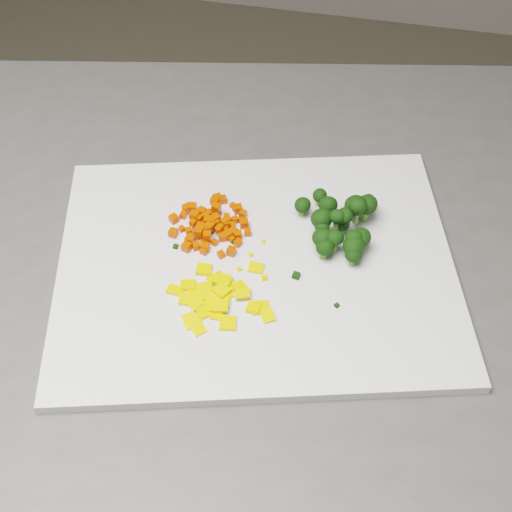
% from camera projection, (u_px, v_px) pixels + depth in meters
% --- Properties ---
extents(ground, '(4.00, 4.00, 0.00)m').
position_uv_depth(ground, '(128.00, 488.00, 1.54)').
color(ground, '#766853').
rests_on(ground, ground).
extents(counter_block, '(1.17, 0.92, 0.90)m').
position_uv_depth(counter_block, '(288.00, 441.00, 1.13)').
color(counter_block, '#474744').
rests_on(counter_block, ground).
extents(cutting_board, '(0.50, 0.43, 0.01)m').
position_uv_depth(cutting_board, '(256.00, 265.00, 0.77)').
color(cutting_board, silver).
rests_on(cutting_board, counter_block).
extents(carrot_pile, '(0.09, 0.09, 0.03)m').
position_uv_depth(carrot_pile, '(211.00, 220.00, 0.79)').
color(carrot_pile, red).
rests_on(carrot_pile, cutting_board).
extents(pepper_pile, '(0.11, 0.11, 0.02)m').
position_uv_depth(pepper_pile, '(226.00, 294.00, 0.73)').
color(pepper_pile, yellow).
rests_on(pepper_pile, cutting_board).
extents(broccoli_pile, '(0.11, 0.11, 0.05)m').
position_uv_depth(broccoli_pile, '(346.00, 220.00, 0.77)').
color(broccoli_pile, black).
rests_on(broccoli_pile, cutting_board).
extents(carrot_cube_0, '(0.01, 0.01, 0.01)m').
position_uv_depth(carrot_cube_0, '(216.00, 208.00, 0.80)').
color(carrot_cube_0, red).
rests_on(carrot_cube_0, carrot_pile).
extents(carrot_cube_1, '(0.01, 0.01, 0.01)m').
position_uv_depth(carrot_cube_1, '(194.00, 216.00, 0.80)').
color(carrot_cube_1, red).
rests_on(carrot_cube_1, carrot_pile).
extents(carrot_cube_2, '(0.01, 0.01, 0.01)m').
position_uv_depth(carrot_cube_2, '(235.00, 220.00, 0.80)').
color(carrot_cube_2, red).
rests_on(carrot_cube_2, carrot_pile).
extents(carrot_cube_3, '(0.01, 0.01, 0.01)m').
position_uv_depth(carrot_cube_3, '(233.00, 232.00, 0.79)').
color(carrot_cube_3, red).
rests_on(carrot_cube_3, carrot_pile).
extents(carrot_cube_4, '(0.01, 0.01, 0.01)m').
position_uv_depth(carrot_cube_4, '(202.00, 212.00, 0.80)').
color(carrot_cube_4, red).
rests_on(carrot_cube_4, carrot_pile).
extents(carrot_cube_5, '(0.01, 0.01, 0.01)m').
position_uv_depth(carrot_cube_5, '(199.00, 218.00, 0.79)').
color(carrot_cube_5, red).
rests_on(carrot_cube_5, carrot_pile).
extents(carrot_cube_6, '(0.01, 0.01, 0.01)m').
position_uv_depth(carrot_cube_6, '(190.00, 240.00, 0.78)').
color(carrot_cube_6, red).
rests_on(carrot_cube_6, carrot_pile).
extents(carrot_cube_7, '(0.01, 0.01, 0.01)m').
position_uv_depth(carrot_cube_7, '(227.00, 235.00, 0.79)').
color(carrot_cube_7, red).
rests_on(carrot_cube_7, carrot_pile).
extents(carrot_cube_8, '(0.01, 0.01, 0.01)m').
position_uv_depth(carrot_cube_8, '(189.00, 231.00, 0.79)').
color(carrot_cube_8, red).
rests_on(carrot_cube_8, carrot_pile).
extents(carrot_cube_9, '(0.01, 0.01, 0.01)m').
position_uv_depth(carrot_cube_9, '(174.00, 219.00, 0.80)').
color(carrot_cube_9, red).
rests_on(carrot_cube_9, carrot_pile).
extents(carrot_cube_10, '(0.01, 0.01, 0.01)m').
position_uv_depth(carrot_cube_10, '(231.00, 251.00, 0.77)').
color(carrot_cube_10, red).
rests_on(carrot_cube_10, carrot_pile).
extents(carrot_cube_11, '(0.01, 0.01, 0.01)m').
position_uv_depth(carrot_cube_11, '(205.00, 247.00, 0.78)').
color(carrot_cube_11, red).
rests_on(carrot_cube_11, carrot_pile).
extents(carrot_cube_12, '(0.01, 0.01, 0.01)m').
position_uv_depth(carrot_cube_12, '(209.00, 225.00, 0.79)').
color(carrot_cube_12, red).
rests_on(carrot_cube_12, carrot_pile).
extents(carrot_cube_13, '(0.01, 0.01, 0.01)m').
position_uv_depth(carrot_cube_13, '(215.00, 242.00, 0.78)').
color(carrot_cube_13, red).
rests_on(carrot_cube_13, carrot_pile).
extents(carrot_cube_14, '(0.01, 0.01, 0.01)m').
position_uv_depth(carrot_cube_14, '(213.00, 223.00, 0.80)').
color(carrot_cube_14, red).
rests_on(carrot_cube_14, carrot_pile).
extents(carrot_cube_15, '(0.01, 0.01, 0.01)m').
position_uv_depth(carrot_cube_15, '(214.00, 223.00, 0.79)').
color(carrot_cube_15, red).
rests_on(carrot_cube_15, carrot_pile).
extents(carrot_cube_16, '(0.01, 0.01, 0.01)m').
position_uv_depth(carrot_cube_16, '(248.00, 232.00, 0.79)').
color(carrot_cube_16, red).
rests_on(carrot_cube_16, carrot_pile).
extents(carrot_cube_17, '(0.01, 0.01, 0.01)m').
position_uv_depth(carrot_cube_17, '(205.00, 229.00, 0.79)').
color(carrot_cube_17, red).
rests_on(carrot_cube_17, carrot_pile).
extents(carrot_cube_18, '(0.01, 0.01, 0.01)m').
position_uv_depth(carrot_cube_18, '(225.00, 229.00, 0.79)').
color(carrot_cube_18, red).
rests_on(carrot_cube_18, carrot_pile).
extents(carrot_cube_19, '(0.01, 0.01, 0.01)m').
position_uv_depth(carrot_cube_19, '(206.00, 216.00, 0.80)').
color(carrot_cube_19, red).
rests_on(carrot_cube_19, carrot_pile).
extents(carrot_cube_20, '(0.01, 0.01, 0.01)m').
position_uv_depth(carrot_cube_20, '(200.00, 226.00, 0.79)').
color(carrot_cube_20, red).
rests_on(carrot_cube_20, carrot_pile).
extents(carrot_cube_21, '(0.01, 0.01, 0.01)m').
position_uv_depth(carrot_cube_21, '(197.00, 246.00, 0.78)').
color(carrot_cube_21, red).
rests_on(carrot_cube_21, carrot_pile).
extents(carrot_cube_22, '(0.01, 0.01, 0.01)m').
position_uv_depth(carrot_cube_22, '(232.00, 231.00, 0.79)').
color(carrot_cube_22, red).
rests_on(carrot_cube_22, carrot_pile).
extents(carrot_cube_23, '(0.01, 0.01, 0.01)m').
position_uv_depth(carrot_cube_23, '(232.00, 239.00, 0.79)').
color(carrot_cube_23, red).
rests_on(carrot_cube_23, carrot_pile).
extents(carrot_cube_24, '(0.01, 0.01, 0.01)m').
position_uv_depth(carrot_cube_24, '(186.00, 211.00, 0.81)').
color(carrot_cube_24, red).
rests_on(carrot_cube_24, carrot_pile).
extents(carrot_cube_25, '(0.01, 0.01, 0.01)m').
position_uv_depth(carrot_cube_25, '(222.00, 237.00, 0.79)').
color(carrot_cube_25, red).
rests_on(carrot_cube_25, carrot_pile).
extents(carrot_cube_26, '(0.01, 0.01, 0.01)m').
position_uv_depth(carrot_cube_26, '(238.00, 209.00, 0.81)').
color(carrot_cube_26, red).
rests_on(carrot_cube_26, carrot_pile).
extents(carrot_cube_27, '(0.01, 0.01, 0.01)m').
position_uv_depth(carrot_cube_27, '(209.00, 227.00, 0.79)').
color(carrot_cube_27, red).
rests_on(carrot_cube_27, carrot_pile).
extents(carrot_cube_28, '(0.01, 0.01, 0.01)m').
position_uv_depth(carrot_cube_28, '(215.00, 215.00, 0.81)').
color(carrot_cube_28, red).
rests_on(carrot_cube_28, carrot_pile).
extents(carrot_cube_29, '(0.01, 0.01, 0.01)m').
position_uv_depth(carrot_cube_29, '(204.00, 243.00, 0.78)').
color(carrot_cube_29, red).
rests_on(carrot_cube_29, carrot_pile).
extents(carrot_cube_30, '(0.01, 0.01, 0.01)m').
position_uv_depth(carrot_cube_30, '(236.00, 209.00, 0.82)').
color(carrot_cube_30, red).
rests_on(carrot_cube_30, carrot_pile).
extents(carrot_cube_31, '(0.01, 0.01, 0.01)m').
position_uv_depth(carrot_cube_31, '(232.00, 226.00, 0.80)').
color(carrot_cube_31, red).
rests_on(carrot_cube_31, carrot_pile).
extents(carrot_cube_32, '(0.01, 0.01, 0.01)m').
position_uv_depth(carrot_cube_32, '(221.00, 254.00, 0.77)').
color(carrot_cube_32, red).
rests_on(carrot_cube_32, carrot_pile).
extents(carrot_cube_33, '(0.01, 0.01, 0.01)m').
position_uv_depth(carrot_cube_33, '(199.00, 232.00, 0.78)').
color(carrot_cube_33, red).
rests_on(carrot_cube_33, carrot_pile).
extents(carrot_cube_34, '(0.01, 0.01, 0.01)m').
position_uv_depth(carrot_cube_34, '(183.00, 215.00, 0.81)').
color(carrot_cube_34, red).
rests_on(carrot_cube_34, carrot_pile).
extents(carrot_cube_35, '(0.01, 0.01, 0.01)m').
position_uv_depth(carrot_cube_35, '(238.00, 242.00, 0.78)').
color(carrot_cube_35, red).
rests_on(carrot_cube_35, carrot_pile).
extents(carrot_cube_36, '(0.01, 0.01, 0.01)m').
position_uv_depth(carrot_cube_36, '(204.00, 225.00, 0.80)').
color(carrot_cube_36, red).
rests_on(carrot_cube_36, carrot_pile).
extents(carrot_cube_37, '(0.01, 0.01, 0.01)m').
position_uv_depth(carrot_cube_37, '(218.00, 213.00, 0.81)').
color(carrot_cube_37, red).
rests_on(carrot_cube_37, carrot_pile).
extents(carrot_cube_38, '(0.01, 0.01, 0.01)m').
position_uv_depth(carrot_cube_38, '(173.00, 233.00, 0.79)').
color(carrot_cube_38, red).
rests_on(carrot_cube_38, carrot_pile).
extents(carrot_cube_39, '(0.01, 0.01, 0.01)m').
position_uv_depth(carrot_cube_39, '(204.00, 251.00, 0.77)').
color(carrot_cube_39, red).
rests_on(carrot_cube_39, carrot_pile).
extents(carrot_cube_40, '(0.01, 0.01, 0.01)m').
position_uv_depth(carrot_cube_40, '(224.00, 222.00, 0.79)').
color(carrot_cube_40, red).
rests_on(carrot_cube_40, carrot_pile).
extents(carrot_cube_41, '(0.01, 0.01, 0.01)m').
position_uv_depth(carrot_cube_41, '(216.00, 210.00, 0.82)').
color(carrot_cube_41, red).
rests_on(carrot_cube_41, carrot_pile).
extents(carrot_cube_42, '(0.01, 0.01, 0.01)m').
position_uv_depth(carrot_cube_42, '(193.00, 216.00, 0.81)').
color(carrot_cube_42, red).
rests_on(carrot_cube_42, carrot_pile).
extents(carrot_cube_43, '(0.01, 0.01, 0.01)m').
position_uv_depth(carrot_cube_43, '(238.00, 235.00, 0.79)').
color(carrot_cube_43, red).
rests_on(carrot_cube_43, carrot_pile).
extents(carrot_cube_44, '(0.01, 0.01, 0.01)m').
position_uv_depth(carrot_cube_44, '(192.00, 208.00, 0.82)').
color(carrot_cube_44, red).
rests_on(carrot_cube_44, carrot_pile).
extents(carrot_cube_45, '(0.01, 0.01, 0.01)m').
position_uv_depth(carrot_cube_45, '(217.00, 219.00, 0.80)').
color(carrot_cube_45, red).
rests_on(carrot_cube_45, carrot_pile).
extents(carrot_cube_46, '(0.01, 0.01, 0.01)m').
position_uv_depth(carrot_cube_46, '(218.00, 230.00, 0.78)').
color(carrot_cube_46, red).
rests_on(carrot_cube_46, carrot_pile).
extents(carrot_cube_47, '(0.01, 0.01, 0.01)m').
position_uv_depth(carrot_cube_47, '(216.00, 218.00, 0.79)').
color(carrot_cube_47, red).
rests_on(carrot_cube_47, carrot_pile).
extents(carrot_cube_48, '(0.01, 0.01, 0.01)m').
position_uv_depth(carrot_cube_48, '(233.00, 205.00, 0.82)').
color(carrot_cube_48, red).
rests_on(carrot_cube_48, carrot_pile).
extents(carrot_cube_49, '(0.01, 0.01, 0.01)m').
position_uv_depth(carrot_cube_49, '(193.00, 223.00, 0.79)').
color(carrot_cube_49, red).
rests_on(carrot_cube_49, carrot_pile).
extents(carrot_cube_50, '(0.01, 0.01, 0.01)m').
position_uv_depth(carrot_cube_50, '(196.00, 223.00, 0.80)').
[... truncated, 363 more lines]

